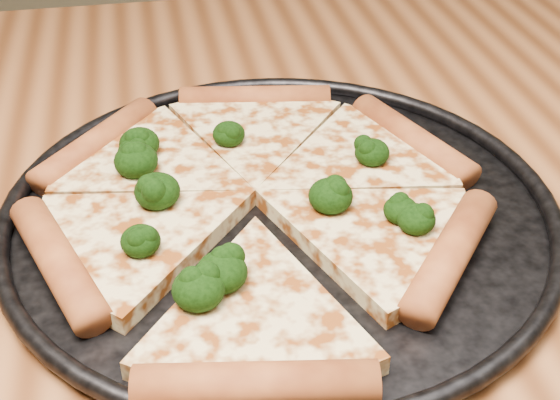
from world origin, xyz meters
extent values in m
cube|color=brown|center=(0.00, 0.00, 0.73)|extent=(1.20, 0.90, 0.04)
cube|color=brown|center=(0.54, 0.39, 0.35)|extent=(0.06, 0.06, 0.71)
cylinder|color=black|center=(0.09, 0.00, 0.75)|extent=(0.38, 0.38, 0.01)
torus|color=black|center=(0.09, 0.00, 0.76)|extent=(0.40, 0.40, 0.01)
cylinder|color=#AA582A|center=(0.21, 0.06, 0.77)|extent=(0.07, 0.13, 0.03)
cylinder|color=#AA582A|center=(0.10, 0.15, 0.77)|extent=(0.13, 0.05, 0.03)
cylinder|color=#AA582A|center=(-0.04, 0.10, 0.77)|extent=(0.10, 0.12, 0.03)
cylinder|color=#AA582A|center=(-0.06, -0.04, 0.77)|extent=(0.07, 0.13, 0.03)
cylinder|color=#AA582A|center=(0.05, -0.17, 0.77)|extent=(0.13, 0.05, 0.03)
cylinder|color=#AA582A|center=(0.19, -0.08, 0.77)|extent=(0.10, 0.12, 0.03)
ellipsoid|color=black|center=(0.01, 0.01, 0.78)|extent=(0.03, 0.03, 0.02)
ellipsoid|color=black|center=(-0.01, 0.05, 0.78)|extent=(0.03, 0.03, 0.02)
ellipsoid|color=black|center=(0.00, 0.08, 0.78)|extent=(0.03, 0.03, 0.02)
ellipsoid|color=black|center=(-0.01, 0.07, 0.78)|extent=(0.03, 0.03, 0.02)
ellipsoid|color=black|center=(0.04, -0.09, 0.78)|extent=(0.03, 0.03, 0.02)
ellipsoid|color=black|center=(0.02, -0.10, 0.78)|extent=(0.03, 0.03, 0.02)
ellipsoid|color=black|center=(0.17, -0.04, 0.78)|extent=(0.02, 0.02, 0.02)
ellipsoid|color=black|center=(0.12, -0.02, 0.78)|extent=(0.03, 0.03, 0.02)
ellipsoid|color=black|center=(0.17, 0.03, 0.78)|extent=(0.03, 0.03, 0.02)
ellipsoid|color=black|center=(0.06, 0.08, 0.78)|extent=(0.03, 0.03, 0.02)
ellipsoid|color=black|center=(0.17, -0.06, 0.78)|extent=(0.03, 0.03, 0.02)
ellipsoid|color=black|center=(-0.01, -0.04, 0.78)|extent=(0.03, 0.03, 0.02)
camera|label=1|loc=(0.01, -0.44, 1.08)|focal=49.02mm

